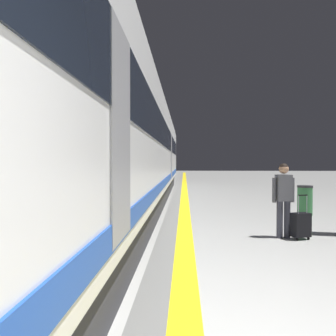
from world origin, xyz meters
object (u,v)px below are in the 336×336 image
Objects in this scene: passenger_near at (284,195)px; suitcase_near at (301,225)px; high_speed_train at (105,128)px; waste_bin at (305,200)px.

suitcase_near is (0.32, -0.13, -0.62)m from passenger_near.
high_speed_train is at bearing 162.66° from passenger_near.
suitcase_near is 1.05× the size of waste_bin.
suitcase_near is at bearing -17.74° from high_speed_train.
suitcase_near is at bearing -22.84° from passenger_near.
high_speed_train is 38.87× the size of waste_bin.
passenger_near reaches higher than waste_bin.
high_speed_train reaches higher than waste_bin.
high_speed_train is at bearing -162.63° from waste_bin.
suitcase_near reaches higher than waste_bin.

